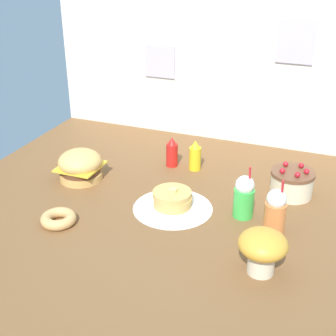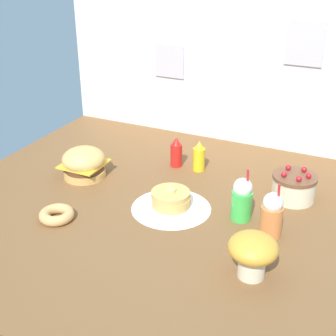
{
  "view_description": "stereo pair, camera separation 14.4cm",
  "coord_description": "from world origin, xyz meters",
  "px_view_note": "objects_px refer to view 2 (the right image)",
  "views": [
    {
      "loc": [
        0.75,
        -1.88,
        1.22
      ],
      "look_at": [
        -0.03,
        0.11,
        0.17
      ],
      "focal_mm": 50.82,
      "sensor_mm": 36.0,
      "label": 1
    },
    {
      "loc": [
        0.88,
        -1.82,
        1.22
      ],
      "look_at": [
        -0.03,
        0.11,
        0.17
      ],
      "focal_mm": 50.82,
      "sensor_mm": 36.0,
      "label": 2
    }
  ],
  "objects_px": {
    "burger": "(84,163)",
    "donut_pink_glaze": "(57,214)",
    "pancake_stack": "(171,201)",
    "mustard_bottle": "(199,157)",
    "ketchup_bottle": "(176,153)",
    "mushroom_stool": "(253,251)",
    "orange_float_cup": "(272,215)",
    "layer_cake": "(294,187)",
    "cream_soda_cup": "(242,199)"
  },
  "relations": [
    {
      "from": "burger",
      "to": "donut_pink_glaze",
      "type": "bearing_deg",
      "value": -72.53
    },
    {
      "from": "pancake_stack",
      "to": "mustard_bottle",
      "type": "relative_size",
      "value": 1.7
    },
    {
      "from": "ketchup_bottle",
      "to": "mushroom_stool",
      "type": "distance_m",
      "value": 1.04
    },
    {
      "from": "pancake_stack",
      "to": "mushroom_stool",
      "type": "relative_size",
      "value": 1.55
    },
    {
      "from": "mustard_bottle",
      "to": "orange_float_cup",
      "type": "xyz_separation_m",
      "value": [
        0.54,
        -0.48,
        0.02
      ]
    },
    {
      "from": "layer_cake",
      "to": "mustard_bottle",
      "type": "bearing_deg",
      "value": 169.6
    },
    {
      "from": "mustard_bottle",
      "to": "donut_pink_glaze",
      "type": "bearing_deg",
      "value": -117.81
    },
    {
      "from": "donut_pink_glaze",
      "to": "mushroom_stool",
      "type": "xyz_separation_m",
      "value": [
        0.96,
        -0.01,
        0.09
      ]
    },
    {
      "from": "donut_pink_glaze",
      "to": "pancake_stack",
      "type": "bearing_deg",
      "value": 35.75
    },
    {
      "from": "pancake_stack",
      "to": "mustard_bottle",
      "type": "distance_m",
      "value": 0.46
    },
    {
      "from": "ketchup_bottle",
      "to": "cream_soda_cup",
      "type": "bearing_deg",
      "value": -37.35
    },
    {
      "from": "ketchup_bottle",
      "to": "mustard_bottle",
      "type": "bearing_deg",
      "value": 1.68
    },
    {
      "from": "burger",
      "to": "ketchup_bottle",
      "type": "relative_size",
      "value": 1.33
    },
    {
      "from": "pancake_stack",
      "to": "ketchup_bottle",
      "type": "height_order",
      "value": "ketchup_bottle"
    },
    {
      "from": "burger",
      "to": "mustard_bottle",
      "type": "distance_m",
      "value": 0.65
    },
    {
      "from": "donut_pink_glaze",
      "to": "mushroom_stool",
      "type": "relative_size",
      "value": 0.85
    },
    {
      "from": "orange_float_cup",
      "to": "cream_soda_cup",
      "type": "bearing_deg",
      "value": 153.9
    },
    {
      "from": "pancake_stack",
      "to": "cream_soda_cup",
      "type": "xyz_separation_m",
      "value": [
        0.34,
        0.06,
        0.06
      ]
    },
    {
      "from": "layer_cake",
      "to": "cream_soda_cup",
      "type": "height_order",
      "value": "cream_soda_cup"
    },
    {
      "from": "burger",
      "to": "donut_pink_glaze",
      "type": "xyz_separation_m",
      "value": [
        0.14,
        -0.43,
        -0.06
      ]
    },
    {
      "from": "cream_soda_cup",
      "to": "donut_pink_glaze",
      "type": "distance_m",
      "value": 0.88
    },
    {
      "from": "layer_cake",
      "to": "mushroom_stool",
      "type": "height_order",
      "value": "mushroom_stool"
    },
    {
      "from": "mustard_bottle",
      "to": "layer_cake",
      "type": "bearing_deg",
      "value": -10.4
    },
    {
      "from": "cream_soda_cup",
      "to": "orange_float_cup",
      "type": "height_order",
      "value": "same"
    },
    {
      "from": "burger",
      "to": "orange_float_cup",
      "type": "relative_size",
      "value": 0.88
    },
    {
      "from": "layer_cake",
      "to": "cream_soda_cup",
      "type": "bearing_deg",
      "value": -121.95
    },
    {
      "from": "layer_cake",
      "to": "mushroom_stool",
      "type": "bearing_deg",
      "value": -91.56
    },
    {
      "from": "burger",
      "to": "ketchup_bottle",
      "type": "height_order",
      "value": "ketchup_bottle"
    },
    {
      "from": "ketchup_bottle",
      "to": "cream_soda_cup",
      "type": "distance_m",
      "value": 0.65
    },
    {
      "from": "pancake_stack",
      "to": "orange_float_cup",
      "type": "bearing_deg",
      "value": -2.37
    },
    {
      "from": "ketchup_bottle",
      "to": "burger",
      "type": "bearing_deg",
      "value": -140.07
    },
    {
      "from": "ketchup_bottle",
      "to": "pancake_stack",
      "type": "bearing_deg",
      "value": -68.58
    },
    {
      "from": "burger",
      "to": "mushroom_stool",
      "type": "xyz_separation_m",
      "value": [
        1.09,
        -0.44,
        0.04
      ]
    },
    {
      "from": "burger",
      "to": "cream_soda_cup",
      "type": "bearing_deg",
      "value": -3.27
    },
    {
      "from": "mushroom_stool",
      "to": "donut_pink_glaze",
      "type": "bearing_deg",
      "value": 179.42
    },
    {
      "from": "cream_soda_cup",
      "to": "layer_cake",
      "type": "bearing_deg",
      "value": 58.05
    },
    {
      "from": "mustard_bottle",
      "to": "cream_soda_cup",
      "type": "relative_size",
      "value": 0.67
    },
    {
      "from": "mustard_bottle",
      "to": "pancake_stack",
      "type": "bearing_deg",
      "value": -85.3
    },
    {
      "from": "pancake_stack",
      "to": "donut_pink_glaze",
      "type": "height_order",
      "value": "pancake_stack"
    },
    {
      "from": "mushroom_stool",
      "to": "mustard_bottle",
      "type": "bearing_deg",
      "value": 124.49
    },
    {
      "from": "layer_cake",
      "to": "ketchup_bottle",
      "type": "distance_m",
      "value": 0.71
    },
    {
      "from": "donut_pink_glaze",
      "to": "cream_soda_cup",
      "type": "bearing_deg",
      "value": 25.82
    },
    {
      "from": "mushroom_stool",
      "to": "orange_float_cup",
      "type": "bearing_deg",
      "value": 90.85
    },
    {
      "from": "cream_soda_cup",
      "to": "mushroom_stool",
      "type": "xyz_separation_m",
      "value": [
        0.17,
        -0.39,
        0.01
      ]
    },
    {
      "from": "layer_cake",
      "to": "cream_soda_cup",
      "type": "relative_size",
      "value": 0.83
    },
    {
      "from": "ketchup_bottle",
      "to": "mushroom_stool",
      "type": "xyz_separation_m",
      "value": [
        0.68,
        -0.79,
        0.03
      ]
    },
    {
      "from": "mustard_bottle",
      "to": "orange_float_cup",
      "type": "distance_m",
      "value": 0.72
    },
    {
      "from": "mustard_bottle",
      "to": "mushroom_stool",
      "type": "xyz_separation_m",
      "value": [
        0.54,
        -0.79,
        0.03
      ]
    },
    {
      "from": "burger",
      "to": "layer_cake",
      "type": "xyz_separation_m",
      "value": [
        1.11,
        0.24,
        -0.01
      ]
    },
    {
      "from": "pancake_stack",
      "to": "mushroom_stool",
      "type": "bearing_deg",
      "value": -33.4
    }
  ]
}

